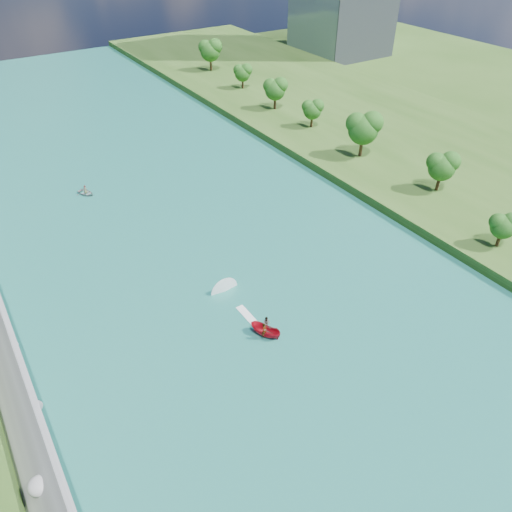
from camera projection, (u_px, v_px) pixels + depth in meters
ground at (324, 382)px, 48.99m from camera, size 260.00×260.00×0.00m
river_water at (223, 276)px, 62.53m from camera, size 55.00×240.00×0.10m
berm_east at (479, 173)px, 83.76m from camera, size 44.00×240.00×1.50m
riprap_bank at (1, 354)px, 49.67m from camera, size 4.58×236.00×4.13m
trees_east at (493, 186)px, 68.52m from camera, size 13.68×140.86×11.67m
motorboat at (255, 320)px, 55.16m from camera, size 3.60×18.68×2.14m
raft at (86, 192)px, 79.12m from camera, size 3.31×3.72×1.52m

